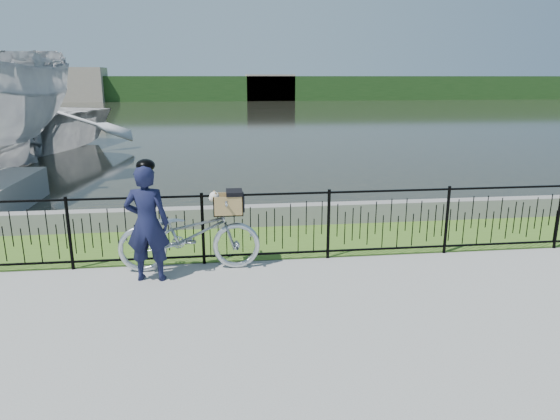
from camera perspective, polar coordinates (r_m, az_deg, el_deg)
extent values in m
plane|color=gray|center=(6.62, -0.14, -10.67)|extent=(120.00, 120.00, 0.00)
cube|color=#446920|center=(9.02, -2.14, -3.54)|extent=(60.00, 2.00, 0.01)
plane|color=black|center=(39.04, -6.11, 10.65)|extent=(120.00, 120.00, 0.00)
cube|color=gray|center=(9.92, -2.65, -0.65)|extent=(60.00, 0.30, 0.40)
cube|color=#24481B|center=(65.95, -6.64, 13.65)|extent=(120.00, 6.00, 3.00)
cube|color=#A39683|center=(66.23, -22.83, 13.06)|extent=(8.00, 4.00, 4.00)
cube|color=#A39683|center=(64.79, -1.16, 13.81)|extent=(6.00, 3.00, 3.20)
imported|color=silver|center=(7.68, -10.31, -2.77)|extent=(2.13, 0.74, 1.12)
cube|color=black|center=(7.58, -5.93, -0.43)|extent=(0.38, 0.18, 0.02)
cube|color=#A0814A|center=(7.58, -5.93, -0.38)|extent=(0.44, 0.33, 0.01)
cube|color=#A0814A|center=(7.69, -5.99, 0.95)|extent=(0.44, 0.02, 0.30)
cube|color=#A0814A|center=(7.39, -5.93, 0.36)|extent=(0.44, 0.02, 0.30)
cube|color=#A0814A|center=(7.55, -4.34, 0.71)|extent=(0.02, 0.33, 0.30)
cube|color=#A0814A|center=(7.54, -7.58, 0.61)|extent=(0.01, 0.33, 0.30)
cube|color=black|center=(7.50, -5.25, 2.01)|extent=(0.24, 0.35, 0.06)
cube|color=black|center=(7.54, -4.21, 0.93)|extent=(0.02, 0.35, 0.24)
ellipsoid|color=silver|center=(7.54, -6.11, 0.52)|extent=(0.31, 0.22, 0.20)
sphere|color=silver|center=(7.49, -7.52, 1.53)|extent=(0.15, 0.15, 0.15)
sphere|color=silver|center=(7.48, -7.89, 1.26)|extent=(0.07, 0.07, 0.07)
sphere|color=black|center=(7.47, -8.09, 1.20)|extent=(0.02, 0.02, 0.02)
cone|color=olive|center=(7.53, -7.53, 2.08)|extent=(0.06, 0.08, 0.08)
cone|color=olive|center=(7.44, -7.38, 1.91)|extent=(0.06, 0.08, 0.08)
imported|color=#121532|center=(7.34, -14.95, -1.51)|extent=(0.66, 0.46, 1.70)
ellipsoid|color=black|center=(7.15, -15.39, 4.89)|extent=(0.26, 0.29, 0.18)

